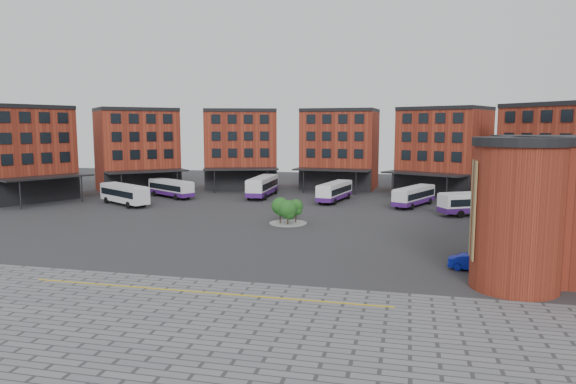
% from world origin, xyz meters
% --- Properties ---
extents(ground, '(160.00, 160.00, 0.00)m').
position_xyz_m(ground, '(0.00, 0.00, 0.00)').
color(ground, '#28282B').
rests_on(ground, ground).
extents(paving_zone, '(50.00, 22.00, 0.02)m').
position_xyz_m(paving_zone, '(2.00, -22.00, 0.01)').
color(paving_zone, slate).
rests_on(paving_zone, ground).
extents(yellow_line, '(26.00, 0.15, 0.02)m').
position_xyz_m(yellow_line, '(2.00, -14.00, 0.03)').
color(yellow_line, gold).
rests_on(yellow_line, paving_zone).
extents(main_building, '(94.14, 42.48, 14.60)m').
position_xyz_m(main_building, '(-4.77, 38.25, 7.23)').
color(main_building, maroon).
rests_on(main_building, ground).
extents(tree_island, '(4.40, 4.40, 3.18)m').
position_xyz_m(tree_island, '(2.01, 11.48, 1.76)').
color(tree_island, gray).
rests_on(tree_island, ground).
extents(bus_a, '(10.18, 7.63, 2.98)m').
position_xyz_m(bus_a, '(-24.55, 20.76, 1.76)').
color(bus_a, silver).
rests_on(bus_a, ground).
extents(bus_b, '(9.76, 7.36, 2.84)m').
position_xyz_m(bus_b, '(-21.57, 29.74, 1.54)').
color(bus_b, white).
rests_on(bus_b, ground).
extents(bus_c, '(3.21, 11.67, 3.27)m').
position_xyz_m(bus_c, '(-7.32, 33.78, 1.77)').
color(bus_c, white).
rests_on(bus_c, ground).
extents(bus_d, '(4.30, 10.58, 2.90)m').
position_xyz_m(bus_d, '(4.80, 31.29, 1.57)').
color(bus_d, white).
rests_on(bus_d, ground).
extents(bus_e, '(6.17, 10.03, 2.81)m').
position_xyz_m(bus_e, '(16.54, 29.08, 1.52)').
color(bus_e, silver).
rests_on(bus_e, ground).
extents(bus_f, '(10.46, 7.28, 2.99)m').
position_xyz_m(bus_f, '(24.52, 23.30, 1.62)').
color(bus_f, white).
rests_on(bus_f, ground).
extents(blue_car, '(4.10, 2.12, 1.29)m').
position_xyz_m(blue_car, '(20.85, -4.05, 0.64)').
color(blue_car, '#0C199D').
rests_on(blue_car, ground).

